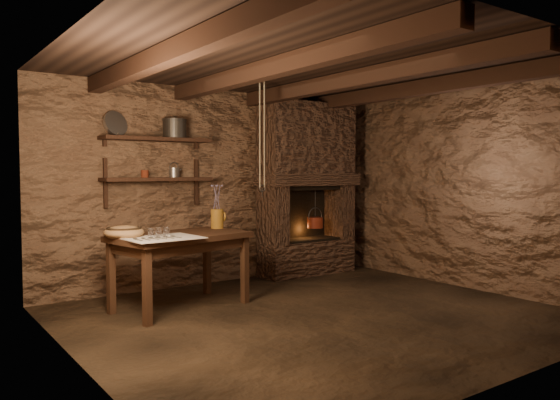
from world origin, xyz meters
TOP-DOWN VIEW (x-y plane):
  - floor at (0.00, 0.00)m, footprint 4.50×4.50m
  - back_wall at (0.00, 2.00)m, footprint 4.50×0.04m
  - front_wall at (0.00, -2.00)m, footprint 4.50×0.04m
  - left_wall at (-2.25, 0.00)m, footprint 0.04×4.00m
  - right_wall at (2.25, 0.00)m, footprint 0.04×4.00m
  - ceiling at (0.00, 0.00)m, footprint 4.50×4.00m
  - beam_far_left at (-1.50, 0.00)m, footprint 0.14×3.95m
  - beam_mid_left at (-0.50, 0.00)m, footprint 0.14×3.95m
  - beam_mid_right at (0.50, 0.00)m, footprint 0.14×3.95m
  - beam_far_right at (1.50, 0.00)m, footprint 0.14×3.95m
  - shelf_lower at (-0.85, 1.84)m, footprint 1.25×0.30m
  - shelf_upper at (-0.85, 1.84)m, footprint 1.25×0.30m
  - hearth at (1.25, 1.77)m, footprint 1.43×0.51m
  - work_table at (-0.95, 1.04)m, footprint 1.45×1.00m
  - linen_cloth at (-1.25, 0.80)m, footprint 0.71×0.59m
  - pewter_cutlery_row at (-1.25, 0.78)m, footprint 0.58×0.25m
  - drinking_glasses at (-1.23, 0.93)m, footprint 0.22×0.07m
  - stoneware_jug at (-0.38, 1.29)m, footprint 0.18×0.18m
  - wooden_bowl at (-1.51, 1.10)m, footprint 0.44×0.44m
  - iron_stockpot at (-0.63, 1.84)m, footprint 0.31×0.31m
  - tin_pan at (-1.29, 1.94)m, footprint 0.31×0.20m
  - small_kettle at (-0.65, 1.84)m, footprint 0.18×0.15m
  - rusty_tin at (-1.00, 1.84)m, footprint 0.11×0.11m
  - red_pot at (1.36, 1.72)m, footprint 0.24×0.22m
  - hanging_ropes at (0.05, 1.05)m, footprint 0.08×0.08m

SIDE VIEW (x-z plane):
  - floor at x=0.00m, z-range 0.00..0.00m
  - work_table at x=-0.95m, z-range 0.03..0.79m
  - red_pot at x=1.36m, z-range 0.44..0.98m
  - linen_cloth at x=-1.25m, z-range 0.76..0.77m
  - pewter_cutlery_row at x=-1.25m, z-range 0.77..0.78m
  - wooden_bowl at x=-1.51m, z-range 0.74..0.87m
  - drinking_glasses at x=-1.23m, z-range 0.77..0.85m
  - stoneware_jug at x=-0.38m, z-range 0.72..1.22m
  - back_wall at x=0.00m, z-range 0.00..2.40m
  - front_wall at x=0.00m, z-range 0.00..2.40m
  - left_wall at x=-2.25m, z-range 0.00..2.40m
  - right_wall at x=2.25m, z-range 0.00..2.40m
  - hearth at x=1.25m, z-range 0.08..2.38m
  - shelf_lower at x=-0.85m, z-range 1.28..1.32m
  - rusty_tin at x=-1.00m, z-range 1.32..1.40m
  - small_kettle at x=-0.65m, z-range 1.29..1.46m
  - shelf_upper at x=-0.85m, z-range 1.73..1.77m
  - hanging_ropes at x=0.05m, z-range 1.20..2.40m
  - iron_stockpot at x=-0.63m, z-range 1.77..1.97m
  - tin_pan at x=-1.29m, z-range 1.77..2.05m
  - beam_far_left at x=-1.50m, z-range 2.23..2.39m
  - beam_mid_left at x=-0.50m, z-range 2.23..2.39m
  - beam_mid_right at x=0.50m, z-range 2.23..2.39m
  - beam_far_right at x=1.50m, z-range 2.23..2.39m
  - ceiling at x=0.00m, z-range 2.38..2.42m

